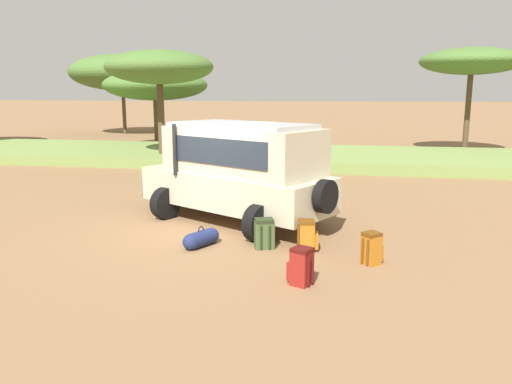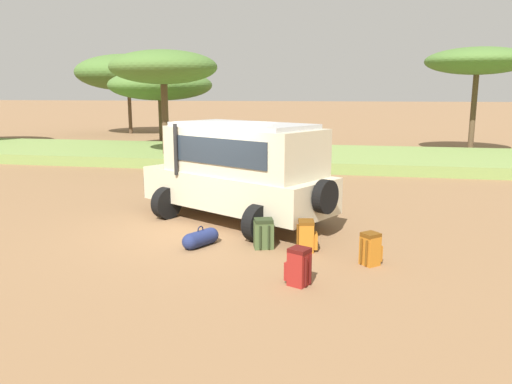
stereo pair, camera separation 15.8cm
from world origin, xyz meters
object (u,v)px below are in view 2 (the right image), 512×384
(acacia_tree_left_mid, at_px, (128,73))
(duffel_bag_low_black_case, at_px, (201,238))
(safari_vehicle, at_px, (239,170))
(backpack_near_rear_wheel, at_px, (307,236))
(backpack_cluster_center, at_px, (264,234))
(acacia_tree_centre_back, at_px, (160,85))
(acacia_tree_far_right, at_px, (478,61))
(backpack_beside_front_wheel, at_px, (299,267))
(acacia_tree_right_mid, at_px, (163,68))
(backpack_outermost, at_px, (371,249))

(acacia_tree_left_mid, bearing_deg, duffel_bag_low_black_case, -62.06)
(safari_vehicle, xyz_separation_m, backpack_near_rear_wheel, (1.86, -2.00, -0.99))
(safari_vehicle, distance_m, backpack_near_rear_wheel, 2.90)
(backpack_cluster_center, distance_m, backpack_near_rear_wheel, 0.89)
(acacia_tree_centre_back, bearing_deg, backpack_near_rear_wheel, -60.00)
(acacia_tree_far_right, bearing_deg, backpack_cluster_center, -113.16)
(safari_vehicle, height_order, acacia_tree_left_mid, acacia_tree_left_mid)
(backpack_beside_front_wheel, bearing_deg, duffel_bag_low_black_case, 142.66)
(acacia_tree_left_mid, height_order, acacia_tree_right_mid, acacia_tree_left_mid)
(acacia_tree_centre_back, relative_size, acacia_tree_far_right, 1.10)
(acacia_tree_left_mid, bearing_deg, backpack_near_rear_wheel, -58.34)
(backpack_outermost, bearing_deg, backpack_near_rear_wheel, 154.15)
(backpack_cluster_center, xyz_separation_m, duffel_bag_low_black_case, (-1.31, -0.14, -0.14))
(acacia_tree_centre_back, bearing_deg, acacia_tree_left_mid, 124.81)
(backpack_outermost, relative_size, acacia_tree_right_mid, 0.12)
(backpack_beside_front_wheel, distance_m, acacia_tree_centre_back, 22.08)
(duffel_bag_low_black_case, relative_size, acacia_tree_far_right, 0.16)
(duffel_bag_low_black_case, distance_m, acacia_tree_left_mid, 30.23)
(safari_vehicle, bearing_deg, backpack_beside_front_wheel, -63.60)
(backpack_beside_front_wheel, relative_size, backpack_outermost, 1.04)
(acacia_tree_centre_back, bearing_deg, acacia_tree_far_right, 1.14)
(duffel_bag_low_black_case, height_order, acacia_tree_far_right, acacia_tree_far_right)
(safari_vehicle, xyz_separation_m, acacia_tree_far_right, (8.60, 15.82, 3.37))
(backpack_cluster_center, xyz_separation_m, acacia_tree_left_mid, (-15.32, 26.28, 4.28))
(backpack_cluster_center, height_order, acacia_tree_right_mid, acacia_tree_right_mid)
(backpack_beside_front_wheel, distance_m, acacia_tree_left_mid, 32.78)
(backpack_beside_front_wheel, bearing_deg, backpack_outermost, 46.16)
(acacia_tree_centre_back, bearing_deg, acacia_tree_right_mid, -66.63)
(safari_vehicle, distance_m, acacia_tree_far_right, 18.32)
(backpack_beside_front_wheel, height_order, acacia_tree_right_mid, acacia_tree_right_mid)
(backpack_outermost, distance_m, acacia_tree_far_right, 19.72)
(backpack_beside_front_wheel, xyz_separation_m, acacia_tree_right_mid, (-7.51, 13.25, 3.88))
(backpack_beside_front_wheel, xyz_separation_m, backpack_near_rear_wheel, (-0.05, 1.85, -0.00))
(backpack_outermost, relative_size, acacia_tree_left_mid, 0.08)
(duffel_bag_low_black_case, bearing_deg, acacia_tree_right_mid, 114.54)
(acacia_tree_left_mid, bearing_deg, safari_vehicle, -59.42)
(backpack_outermost, bearing_deg, acacia_tree_far_right, 73.43)
(duffel_bag_low_black_case, height_order, acacia_tree_centre_back, acacia_tree_centre_back)
(backpack_cluster_center, height_order, backpack_near_rear_wheel, backpack_near_rear_wheel)
(duffel_bag_low_black_case, xyz_separation_m, acacia_tree_centre_back, (-7.90, 17.63, 3.35))
(backpack_beside_front_wheel, height_order, backpack_near_rear_wheel, backpack_beside_front_wheel)
(backpack_cluster_center, bearing_deg, acacia_tree_left_mid, 120.24)
(backpack_outermost, relative_size, duffel_bag_low_black_case, 0.70)
(backpack_near_rear_wheel, bearing_deg, backpack_outermost, -25.85)
(safari_vehicle, distance_m, backpack_outermost, 4.18)
(safari_vehicle, height_order, duffel_bag_low_black_case, safari_vehicle)
(backpack_outermost, xyz_separation_m, acacia_tree_left_mid, (-17.46, 26.89, 4.28))
(acacia_tree_centre_back, distance_m, acacia_tree_far_right, 16.87)
(acacia_tree_centre_back, bearing_deg, safari_vehicle, -62.00)
(backpack_cluster_center, bearing_deg, acacia_tree_right_mid, 119.99)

